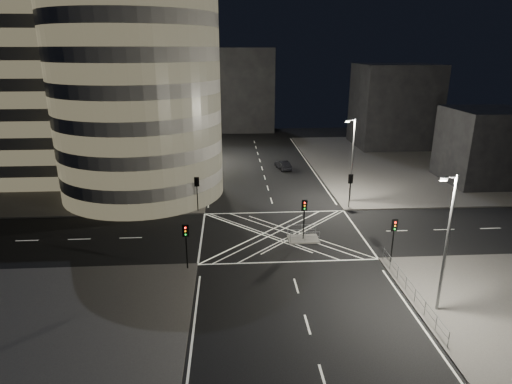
{
  "coord_description": "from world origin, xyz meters",
  "views": [
    {
      "loc": [
        -5.07,
        -39.4,
        17.83
      ],
      "look_at": [
        -2.26,
        4.56,
        3.0
      ],
      "focal_mm": 30.0,
      "sensor_mm": 36.0,
      "label": 1
    }
  ],
  "objects": [
    {
      "name": "ground",
      "position": [
        0.0,
        0.0,
        0.0
      ],
      "size": [
        120.0,
        120.0,
        0.0
      ],
      "primitive_type": "plane",
      "color": "black",
      "rests_on": "ground"
    },
    {
      "name": "street_lamp_left_far",
      "position": [
        -9.44,
        30.0,
        5.54
      ],
      "size": [
        1.25,
        0.25,
        10.0
      ],
      "color": "slate",
      "rests_on": "sidewalk_far_left"
    },
    {
      "name": "traffic_signal_nl",
      "position": [
        -8.8,
        -6.8,
        2.91
      ],
      "size": [
        0.55,
        0.22,
        4.0
      ],
      "color": "black",
      "rests_on": "sidewalk_near_left"
    },
    {
      "name": "building_right_far",
      "position": [
        26.0,
        40.0,
        7.65
      ],
      "size": [
        14.0,
        12.0,
        15.0
      ],
      "primitive_type": "cube",
      "color": "black",
      "rests_on": "sidewalk_far_right"
    },
    {
      "name": "building_right_near",
      "position": [
        30.0,
        16.0,
        5.15
      ],
      "size": [
        10.0,
        10.0,
        10.0
      ],
      "primitive_type": "cube",
      "color": "black",
      "rests_on": "sidewalk_far_right"
    },
    {
      "name": "traffic_signal_island",
      "position": [
        2.0,
        -1.5,
        2.91
      ],
      "size": [
        0.55,
        0.22,
        4.0
      ],
      "color": "black",
      "rests_on": "central_island"
    },
    {
      "name": "street_lamp_right_near",
      "position": [
        9.44,
        -14.0,
        5.54
      ],
      "size": [
        1.25,
        0.25,
        10.0
      ],
      "color": "slate",
      "rests_on": "sidewalk_near_right"
    },
    {
      "name": "tree_e",
      "position": [
        -10.5,
        33.0,
        4.41
      ],
      "size": [
        4.29,
        4.29,
        6.74
      ],
      "color": "black",
      "rests_on": "sidewalk_far_left"
    },
    {
      "name": "central_island",
      "position": [
        2.0,
        -1.5,
        0.07
      ],
      "size": [
        3.0,
        2.0,
        0.15
      ],
      "primitive_type": "cube",
      "color": "slate",
      "rests_on": "ground"
    },
    {
      "name": "street_lamp_right_far",
      "position": [
        9.44,
        9.0,
        5.54
      ],
      "size": [
        1.25,
        0.25,
        10.0
      ],
      "color": "slate",
      "rests_on": "sidewalk_far_right"
    },
    {
      "name": "traffic_signal_fl",
      "position": [
        -8.8,
        6.8,
        2.91
      ],
      "size": [
        0.55,
        0.22,
        4.0
      ],
      "color": "black",
      "rests_on": "sidewalk_far_left"
    },
    {
      "name": "railing_near_right",
      "position": [
        8.3,
        -12.15,
        0.7
      ],
      "size": [
        0.06,
        11.7,
        1.1
      ],
      "primitive_type": "cube",
      "color": "slate",
      "rests_on": "sidewalk_near_right"
    },
    {
      "name": "railing_island_north",
      "position": [
        2.0,
        -0.6,
        0.7
      ],
      "size": [
        2.8,
        0.06,
        1.1
      ],
      "primitive_type": "cube",
      "color": "slate",
      "rests_on": "central_island"
    },
    {
      "name": "railing_island_south",
      "position": [
        2.0,
        -2.4,
        0.7
      ],
      "size": [
        2.8,
        0.06,
        1.1
      ],
      "primitive_type": "cube",
      "color": "slate",
      "rests_on": "central_island"
    },
    {
      "name": "tree_d",
      "position": [
        -10.5,
        27.0,
        5.37
      ],
      "size": [
        5.5,
        5.5,
        8.39
      ],
      "color": "black",
      "rests_on": "sidewalk_far_left"
    },
    {
      "name": "office_block_rear",
      "position": [
        -22.0,
        42.0,
        11.15
      ],
      "size": [
        24.0,
        16.0,
        22.0
      ],
      "primitive_type": "cube",
      "color": "gray",
      "rests_on": "sidewalk_far_left"
    },
    {
      "name": "building_far_end",
      "position": [
        -4.0,
        58.0,
        9.0
      ],
      "size": [
        18.0,
        8.0,
        18.0
      ],
      "primitive_type": "cube",
      "color": "black",
      "rests_on": "ground"
    },
    {
      "name": "traffic_signal_nr",
      "position": [
        8.8,
        -6.8,
        2.91
      ],
      "size": [
        0.55,
        0.22,
        4.0
      ],
      "color": "black",
      "rests_on": "sidewalk_near_right"
    },
    {
      "name": "sidewalk_far_right",
      "position": [
        29.0,
        27.0,
        0.07
      ],
      "size": [
        42.0,
        42.0,
        0.15
      ],
      "primitive_type": "cube",
      "color": "#4E4B49",
      "rests_on": "ground"
    },
    {
      "name": "sidewalk_far_left",
      "position": [
        -29.0,
        27.0,
        0.07
      ],
      "size": [
        42.0,
        42.0,
        0.15
      ],
      "primitive_type": "cube",
      "color": "#4E4B49",
      "rests_on": "ground"
    },
    {
      "name": "traffic_signal_fr",
      "position": [
        8.8,
        6.8,
        2.91
      ],
      "size": [
        0.55,
        0.22,
        4.0
      ],
      "color": "black",
      "rests_on": "sidewalk_far_right"
    },
    {
      "name": "tree_a",
      "position": [
        -10.5,
        9.0,
        5.14
      ],
      "size": [
        4.75,
        4.75,
        7.73
      ],
      "color": "black",
      "rests_on": "sidewalk_far_left"
    },
    {
      "name": "sedan",
      "position": [
        3.19,
        24.28,
        0.67
      ],
      "size": [
        2.35,
        4.31,
        1.35
      ],
      "primitive_type": "imported",
      "rotation": [
        0.0,
        0.0,
        3.38
      ],
      "color": "black",
      "rests_on": "ground"
    },
    {
      "name": "street_lamp_left_near",
      "position": [
        -9.44,
        12.0,
        5.54
      ],
      "size": [
        1.25,
        0.25,
        10.0
      ],
      "color": "slate",
      "rests_on": "sidewalk_far_left"
    },
    {
      "name": "tree_c",
      "position": [
        -10.5,
        21.0,
        4.7
      ],
      "size": [
        3.66,
        3.66,
        6.67
      ],
      "color": "black",
      "rests_on": "sidewalk_far_left"
    },
    {
      "name": "tree_b",
      "position": [
        -10.5,
        15.0,
        4.99
      ],
      "size": [
        3.97,
        3.97,
        7.13
      ],
      "color": "black",
      "rests_on": "sidewalk_far_left"
    },
    {
      "name": "office_tower_curved",
      "position": [
        -20.74,
        18.74,
        12.65
      ],
      "size": [
        30.0,
        29.0,
        27.2
      ],
      "color": "gray",
      "rests_on": "sidewalk_far_left"
    }
  ]
}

